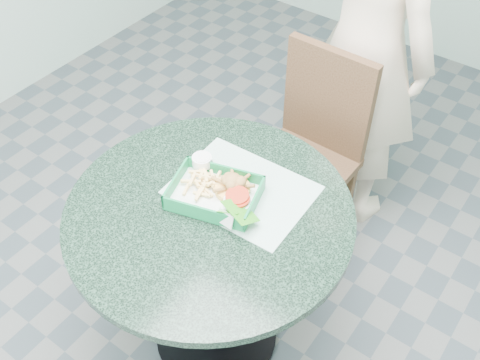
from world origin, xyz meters
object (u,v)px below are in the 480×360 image
Objects in this scene: cafe_table at (211,247)px; sauce_ramekin at (213,163)px; dining_chair at (312,143)px; crab_sandwich at (234,192)px; food_basket at (215,200)px; diner_person at (371,18)px.

sauce_ramekin is at bearing 123.61° from cafe_table.
cafe_table is 0.28m from sauce_ramekin.
dining_chair reaches higher than crab_sandwich.
sauce_ramekin is at bearing 129.86° from food_basket.
dining_chair is 8.22× the size of crab_sandwich.
diner_person reaches higher than food_basket.
food_basket is 4.17× the size of sauce_ramekin.
crab_sandwich is (0.02, -0.92, -0.18)m from diner_person.
food_basket is 0.07m from crab_sandwich.
crab_sandwich is (0.06, -0.62, 0.27)m from dining_chair.
cafe_table is 1.08m from diner_person.
sauce_ramekin is (-0.11, -0.86, -0.18)m from diner_person.
sauce_ramekin is at bearing 154.04° from crab_sandwich.
diner_person is at bearing 91.49° from crab_sandwich.
diner_person reaches higher than dining_chair.
diner_person is at bearing 88.68° from food_basket.
cafe_table is 8.04× the size of crab_sandwich.
dining_chair is at bearing 90.91° from food_basket.
dining_chair is at bearing 96.58° from diner_person.
dining_chair is at bearing 95.22° from crab_sandwich.
crab_sandwich is at bearing 104.19° from diner_person.
crab_sandwich is 1.74× the size of sauce_ramekin.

